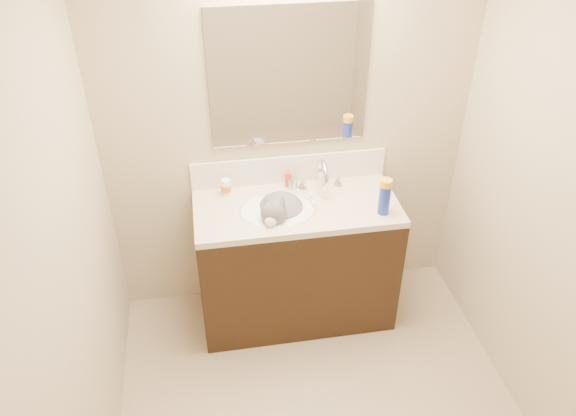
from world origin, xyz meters
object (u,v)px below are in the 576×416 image
object	(u,v)px
vanity_cabinet	(296,264)
cat	(280,213)
spray_can	(384,200)
faucet	(322,178)
pill_bottle	(226,187)
basin	(277,220)
silver_jar	(293,183)
amber_bottle	(288,179)

from	to	relation	value
vanity_cabinet	cat	xyz separation A→B (m)	(-0.10, -0.02, 0.42)
cat	spray_can	distance (m)	0.60
faucet	pill_bottle	xyz separation A→B (m)	(-0.58, 0.05, -0.03)
basin	spray_can	bearing A→B (deg)	-12.32
vanity_cabinet	spray_can	distance (m)	0.73
silver_jar	spray_can	xyz separation A→B (m)	(0.46, -0.35, 0.05)
basin	amber_bottle	distance (m)	0.29
pill_bottle	spray_can	size ratio (longest dim) A/B	0.58
cat	amber_bottle	bearing A→B (deg)	94.24
faucet	cat	world-z (taller)	faucet
spray_can	amber_bottle	bearing A→B (deg)	142.85
basin	cat	world-z (taller)	cat
vanity_cabinet	cat	distance (m)	0.43
amber_bottle	silver_jar	bearing A→B (deg)	-37.73
basin	spray_can	size ratio (longest dim) A/B	2.56
pill_bottle	vanity_cabinet	bearing A→B (deg)	-24.83
vanity_cabinet	basin	bearing A→B (deg)	-165.96
vanity_cabinet	spray_can	xyz separation A→B (m)	(0.47, -0.16, 0.54)
silver_jar	pill_bottle	bearing A→B (deg)	-179.14
faucet	silver_jar	size ratio (longest dim) A/B	4.24
basin	amber_bottle	size ratio (longest dim) A/B	4.59
faucet	vanity_cabinet	bearing A→B (deg)	-142.71
vanity_cabinet	basin	xyz separation A→B (m)	(-0.12, -0.03, 0.38)
pill_bottle	silver_jar	bearing A→B (deg)	0.86
cat	amber_bottle	size ratio (longest dim) A/B	4.44
vanity_cabinet	pill_bottle	xyz separation A→B (m)	(-0.40, 0.18, 0.50)
amber_bottle	spray_can	distance (m)	0.61
silver_jar	cat	bearing A→B (deg)	-118.33
amber_bottle	basin	bearing A→B (deg)	-113.55
basin	amber_bottle	world-z (taller)	amber_bottle
vanity_cabinet	faucet	size ratio (longest dim) A/B	4.29
basin	cat	distance (m)	0.05
spray_can	pill_bottle	bearing A→B (deg)	158.47
faucet	silver_jar	distance (m)	0.19
amber_bottle	pill_bottle	bearing A→B (deg)	-176.06
faucet	amber_bottle	size ratio (longest dim) A/B	2.85
basin	silver_jar	bearing A→B (deg)	59.27
faucet	cat	bearing A→B (deg)	-151.22
cat	amber_bottle	xyz separation A→B (m)	(0.09, 0.23, 0.08)
basin	faucet	world-z (taller)	faucet
basin	cat	xyz separation A→B (m)	(0.02, 0.01, 0.04)
faucet	cat	xyz separation A→B (m)	(-0.28, -0.15, -0.12)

